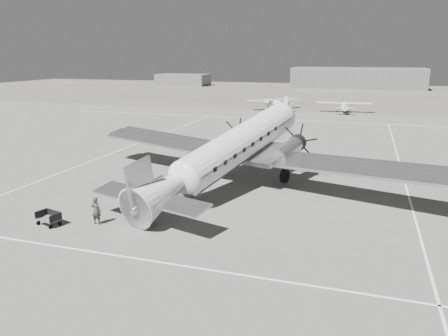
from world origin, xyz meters
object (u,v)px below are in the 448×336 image
(hangar_main, at_px, (357,78))
(ground_crew, at_px, (96,211))
(light_plane_left, at_px, (275,104))
(dc3_airliner, at_px, (232,152))
(ramp_agent, at_px, (147,193))
(baggage_cart_near, at_px, (137,202))
(baggage_cart_far, at_px, (49,219))
(shed_secondary, at_px, (183,80))
(passenger, at_px, (166,187))
(light_plane_right, at_px, (344,107))

(hangar_main, bearing_deg, ground_crew, -95.48)
(hangar_main, bearing_deg, light_plane_left, -101.78)
(dc3_airliner, relative_size, ramp_agent, 18.14)
(ramp_agent, bearing_deg, hangar_main, 29.36)
(baggage_cart_near, relative_size, ramp_agent, 1.00)
(baggage_cart_near, height_order, baggage_cart_far, baggage_cart_near)
(shed_secondary, height_order, dc3_airliner, dc3_airliner)
(shed_secondary, bearing_deg, light_plane_left, -53.26)
(dc3_airliner, height_order, light_plane_left, dc3_airliner)
(hangar_main, height_order, baggage_cart_far, hangar_main)
(baggage_cart_near, distance_m, ramp_agent, 1.03)
(hangar_main, relative_size, baggage_cart_far, 26.72)
(hangar_main, xyz_separation_m, dc3_airliner, (-6.57, -120.30, -0.25))
(baggage_cart_near, bearing_deg, ground_crew, -119.11)
(ramp_agent, relative_size, passenger, 1.11)
(dc3_airliner, bearing_deg, ground_crew, -104.15)
(baggage_cart_far, height_order, passenger, passenger)
(baggage_cart_far, distance_m, ground_crew, 3.05)
(light_plane_right, bearing_deg, light_plane_left, 172.29)
(light_plane_right, bearing_deg, hangar_main, 84.69)
(ground_crew, height_order, ramp_agent, ground_crew)
(passenger, bearing_deg, baggage_cart_near, 158.11)
(baggage_cart_near, bearing_deg, passenger, 60.89)
(ramp_agent, distance_m, passenger, 2.12)
(hangar_main, height_order, light_plane_left, hangar_main)
(light_plane_left, bearing_deg, dc3_airliner, -123.98)
(hangar_main, height_order, ramp_agent, hangar_main)
(hangar_main, height_order, passenger, hangar_main)
(baggage_cart_near, height_order, passenger, passenger)
(shed_secondary, relative_size, baggage_cart_near, 10.21)
(shed_secondary, bearing_deg, baggage_cart_near, -68.31)
(light_plane_right, distance_m, passenger, 57.46)
(shed_secondary, distance_m, baggage_cart_near, 131.22)
(light_plane_left, relative_size, baggage_cart_near, 6.37)
(ground_crew, bearing_deg, ramp_agent, -107.78)
(ground_crew, height_order, passenger, ground_crew)
(dc3_airliner, xyz_separation_m, baggage_cart_far, (-8.74, -11.19, -2.60))
(light_plane_left, bearing_deg, baggage_cart_far, -133.02)
(dc3_airliner, xyz_separation_m, ground_crew, (-5.94, -10.08, -2.14))
(dc3_airliner, xyz_separation_m, light_plane_right, (6.04, 52.90, -1.97))
(dc3_airliner, bearing_deg, hangar_main, 103.25)
(light_plane_right, distance_m, ground_crew, 64.11)
(dc3_airliner, height_order, light_plane_right, dc3_airliner)
(baggage_cart_far, xyz_separation_m, ground_crew, (2.80, 1.11, 0.46))
(baggage_cart_near, height_order, ground_crew, ground_crew)
(light_plane_right, xyz_separation_m, ramp_agent, (-10.70, -58.60, -0.20))
(hangar_main, relative_size, ramp_agent, 23.81)
(baggage_cart_near, relative_size, ground_crew, 0.97)
(dc3_airliner, relative_size, light_plane_left, 2.85)
(baggage_cart_near, bearing_deg, light_plane_left, 79.57)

